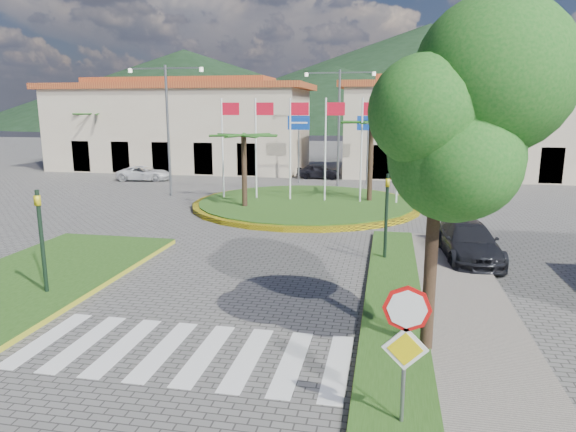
% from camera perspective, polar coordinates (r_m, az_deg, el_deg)
% --- Properties ---
extents(verge_right, '(1.60, 28.00, 0.18)m').
position_cam_1_polar(verge_right, '(9.76, 11.81, -21.75)').
color(verge_right, '#254C15').
rests_on(verge_right, ground).
extents(crosswalk, '(8.00, 3.00, 0.01)m').
position_cam_1_polar(crosswalk, '(12.37, -11.90, -14.52)').
color(crosswalk, silver).
rests_on(crosswalk, ground).
extents(roundabout_island, '(12.70, 12.70, 6.00)m').
position_cam_1_polar(roundabout_island, '(28.99, 2.00, 1.42)').
color(roundabout_island, yellow).
rests_on(roundabout_island, ground).
extents(stop_sign, '(0.80, 0.11, 2.65)m').
position_cam_1_polar(stop_sign, '(8.90, 12.95, -12.73)').
color(stop_sign, slate).
rests_on(stop_sign, ground).
extents(deciduous_tree, '(3.60, 3.60, 6.80)m').
position_cam_1_polar(deciduous_tree, '(11.19, 16.46, 9.99)').
color(deciduous_tree, black).
rests_on(deciduous_tree, ground).
extents(traffic_light_left, '(0.15, 0.18, 3.20)m').
position_cam_1_polar(traffic_light_left, '(16.32, -25.75, -1.72)').
color(traffic_light_left, black).
rests_on(traffic_light_left, ground).
extents(traffic_light_right, '(0.15, 0.18, 3.20)m').
position_cam_1_polar(traffic_light_right, '(18.48, 10.89, 0.74)').
color(traffic_light_right, black).
rests_on(traffic_light_right, ground).
extents(traffic_light_far, '(0.18, 0.15, 3.20)m').
position_cam_1_polar(traffic_light_far, '(32.52, 17.29, 5.19)').
color(traffic_light_far, black).
rests_on(traffic_light_far, ground).
extents(direction_sign_west, '(1.60, 0.14, 5.20)m').
position_cam_1_polar(direction_sign_west, '(37.73, 1.19, 9.00)').
color(direction_sign_west, slate).
rests_on(direction_sign_west, ground).
extents(direction_sign_east, '(1.60, 0.14, 5.20)m').
position_cam_1_polar(direction_sign_east, '(37.19, 8.89, 8.82)').
color(direction_sign_east, slate).
rests_on(direction_sign_east, ground).
extents(street_lamp_centre, '(4.80, 0.16, 8.00)m').
position_cam_1_polar(street_lamp_centre, '(36.32, 5.67, 10.36)').
color(street_lamp_centre, slate).
rests_on(street_lamp_centre, ground).
extents(street_lamp_west, '(4.80, 0.16, 8.00)m').
position_cam_1_polar(street_lamp_west, '(33.04, -13.21, 9.95)').
color(street_lamp_west, slate).
rests_on(street_lamp_west, ground).
extents(building_left, '(23.32, 9.54, 8.05)m').
position_cam_1_polar(building_left, '(47.89, -11.79, 9.83)').
color(building_left, '#C6B195').
rests_on(building_left, ground).
extents(building_right, '(19.08, 9.54, 8.05)m').
position_cam_1_polar(building_right, '(44.51, 18.46, 9.33)').
color(building_right, '#C6B195').
rests_on(building_right, ground).
extents(hill_far_west, '(140.00, 140.00, 22.00)m').
position_cam_1_polar(hill_far_west, '(157.89, -11.35, 13.72)').
color(hill_far_west, black).
rests_on(hill_far_west, ground).
extents(hill_far_mid, '(180.00, 180.00, 30.00)m').
position_cam_1_polar(hill_far_mid, '(166.74, 15.24, 14.82)').
color(hill_far_mid, black).
rests_on(hill_far_mid, ground).
extents(hill_near_back, '(110.00, 110.00, 16.00)m').
position_cam_1_polar(hill_near_back, '(136.93, 5.18, 12.95)').
color(hill_near_back, black).
rests_on(hill_near_back, ground).
extents(white_van, '(4.21, 2.34, 1.11)m').
position_cam_1_polar(white_van, '(40.81, -15.67, 4.59)').
color(white_van, silver).
rests_on(white_van, ground).
extents(car_dark_a, '(3.42, 1.41, 1.16)m').
position_cam_1_polar(car_dark_a, '(40.46, 3.41, 4.99)').
color(car_dark_a, black).
rests_on(car_dark_a, ground).
extents(car_dark_b, '(3.82, 2.54, 1.19)m').
position_cam_1_polar(car_dark_b, '(36.65, 15.99, 3.85)').
color(car_dark_b, black).
rests_on(car_dark_b, ground).
extents(car_side_right, '(2.21, 4.71, 1.33)m').
position_cam_1_polar(car_side_right, '(19.92, 19.43, -2.69)').
color(car_side_right, black).
rests_on(car_side_right, ground).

